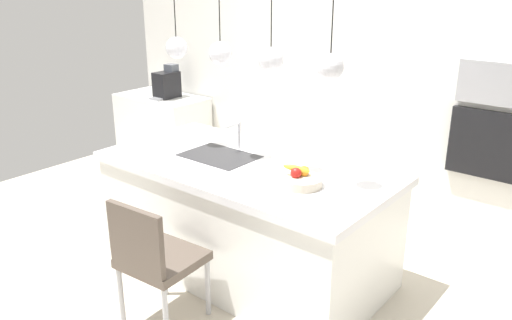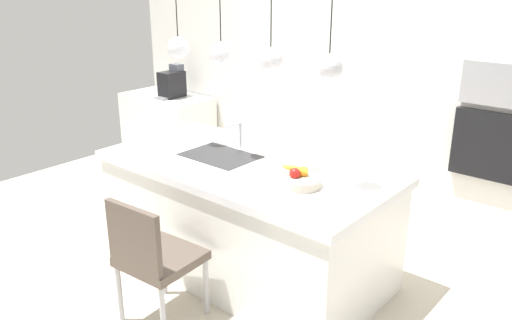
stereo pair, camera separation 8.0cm
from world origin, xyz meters
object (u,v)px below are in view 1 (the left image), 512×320
Objects in this scene: oven at (484,144)px; microwave at (494,83)px; fruit_bowl at (301,179)px; coffee_machine at (167,84)px; chair_near at (155,256)px.

microwave is at bearing 0.00° from oven.
coffee_machine reaches higher than fruit_bowl.
oven is (0.00, 0.00, -0.50)m from microwave.
coffee_machine is 3.19m from chair_near.
chair_near is (2.28, -2.18, -0.48)m from coffee_machine.
coffee_machine is at bearing -175.16° from microwave.
oven is (0.67, 1.67, -0.04)m from fruit_bowl.
chair_near is at bearing -116.38° from microwave.
oven is at bearing 63.62° from chair_near.
coffee_machine is 0.68× the size of oven.
coffee_machine is 0.42× the size of chair_near.
microwave reaches higher than oven.
fruit_bowl is 0.31× the size of chair_near.
fruit_bowl is 1.86m from microwave.
fruit_bowl is 0.51× the size of microwave.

